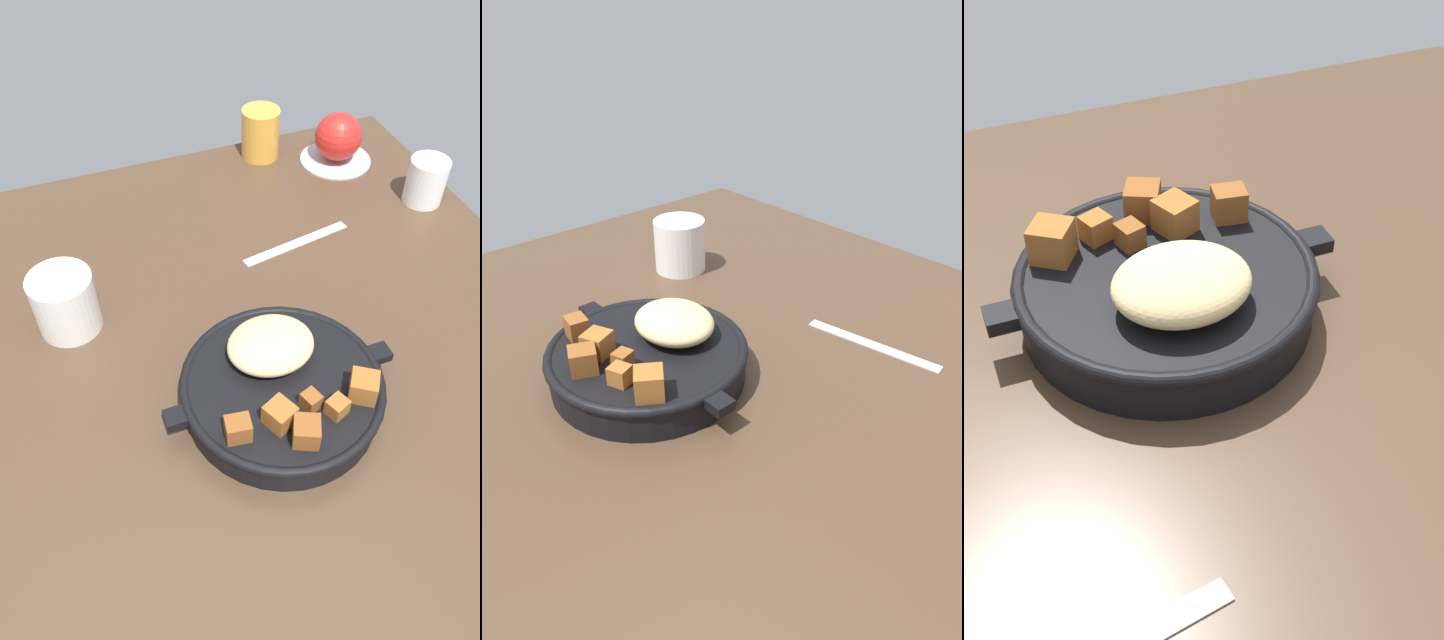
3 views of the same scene
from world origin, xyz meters
TOP-DOWN VIEW (x-y plane):
  - ground_plane at (0.00, 0.00)cm, footprint 95.05×92.75cm
  - cast_iron_skillet at (2.63, -10.07)cm, footprint 28.50×24.17cm
  - saucer_plate at (33.17, 34.63)cm, footprint 12.79×12.79cm
  - red_apple at (33.17, 34.63)cm, footprint 8.32×8.32cm
  - butter_knife at (16.74, 15.88)cm, footprint 18.53×4.69cm
  - ceramic_mug_white at (-18.90, 11.44)cm, footprint 8.39×8.39cm
  - white_creamer_pitcher at (41.12, 18.68)cm, footprint 6.41×6.41cm
  - juice_glass_amber at (20.96, 41.21)cm, footprint 6.81×6.81cm

SIDE VIEW (x-z plane):
  - ground_plane at x=0.00cm, z-range -2.40..0.00cm
  - butter_knife at x=16.74cm, z-range 0.00..0.36cm
  - saucer_plate at x=33.17cm, z-range 0.00..0.60cm
  - cast_iron_skillet at x=2.63cm, z-range -1.04..7.13cm
  - white_creamer_pitcher at x=41.12cm, z-range 0.00..7.61cm
  - ceramic_mug_white at x=-18.90cm, z-range 0.00..8.63cm
  - juice_glass_amber at x=20.96cm, z-range 0.00..8.86cm
  - red_apple at x=33.17cm, z-range 0.60..8.92cm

